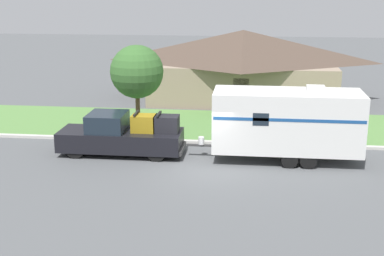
% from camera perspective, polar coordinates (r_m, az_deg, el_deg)
% --- Properties ---
extents(ground_plane, '(120.00, 120.00, 0.00)m').
position_cam_1_polar(ground_plane, '(23.84, 1.20, -4.30)').
color(ground_plane, '#515456').
extents(curb_strip, '(80.00, 0.30, 0.14)m').
position_cam_1_polar(curb_strip, '(27.37, 1.94, -1.53)').
color(curb_strip, beige).
rests_on(curb_strip, ground_plane).
extents(lawn_strip, '(80.00, 7.00, 0.03)m').
position_cam_1_polar(lawn_strip, '(30.89, 2.49, 0.32)').
color(lawn_strip, '#568442').
rests_on(lawn_strip, ground_plane).
extents(house_across_street, '(13.42, 7.52, 4.84)m').
position_cam_1_polar(house_across_street, '(37.46, 5.43, 6.83)').
color(house_across_street, gray).
rests_on(house_across_street, ground_plane).
extents(pickup_truck, '(5.96, 2.06, 2.08)m').
position_cam_1_polar(pickup_truck, '(25.71, -7.48, -0.80)').
color(pickup_truck, black).
rests_on(pickup_truck, ground_plane).
extents(travel_trailer, '(7.98, 2.50, 3.52)m').
position_cam_1_polar(travel_trailer, '(24.77, 10.10, 0.74)').
color(travel_trailer, black).
rests_on(travel_trailer, ground_plane).
extents(mailbox, '(0.48, 0.20, 1.30)m').
position_cam_1_polar(mailbox, '(27.69, 4.34, 0.62)').
color(mailbox, brown).
rests_on(mailbox, ground_plane).
extents(tree_in_yard, '(2.86, 2.86, 4.80)m').
position_cam_1_polar(tree_in_yard, '(28.85, -5.90, 5.98)').
color(tree_in_yard, brown).
rests_on(tree_in_yard, ground_plane).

